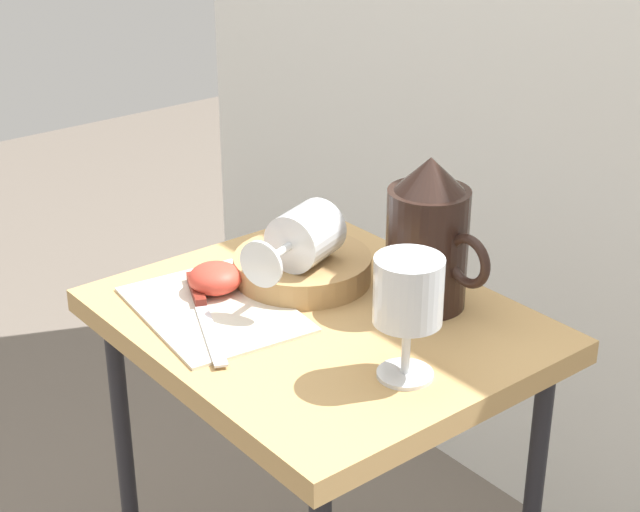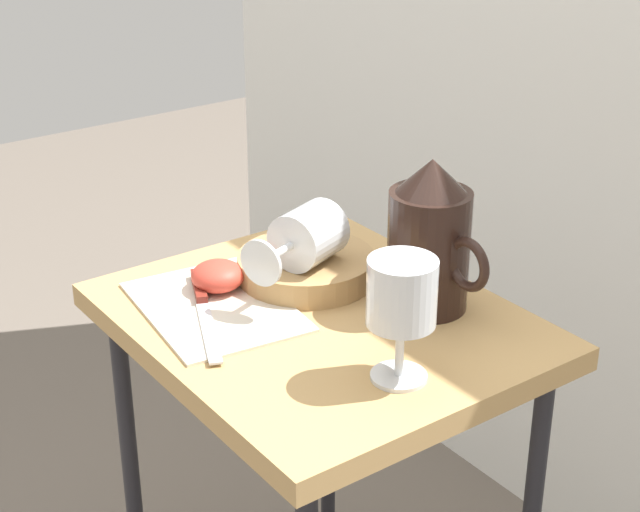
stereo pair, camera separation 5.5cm
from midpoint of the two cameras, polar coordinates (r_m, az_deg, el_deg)
The scene contains 8 objects.
table at distance 1.30m, azimuth 1.23°, elevation -6.51°, with size 0.52×0.43×0.71m.
linen_napkin at distance 1.27m, azimuth -4.72°, elevation -2.89°, with size 0.24×0.17×0.00m, color beige.
basket_tray at distance 1.34m, azimuth 0.40°, elevation -0.65°, with size 0.18×0.18×0.04m, color #AD8451.
pitcher at distance 1.25m, azimuth 7.46°, elevation 0.41°, with size 0.15×0.10×0.20m.
wine_glass_upright at distance 1.08m, azimuth 6.10°, elevation -2.47°, with size 0.08×0.08×0.14m.
wine_glass_tipped_near at distance 1.29m, azimuth 0.46°, elevation 1.10°, with size 0.11×0.16×0.08m.
apple_half_left at distance 1.30m, azimuth -4.59°, elevation -1.14°, with size 0.07×0.07×0.04m, color #CC3D2D.
knife at distance 1.27m, azimuth -5.46°, elevation -2.56°, with size 0.22×0.11×0.01m.
Camera 2 is at (0.90, -0.65, 1.30)m, focal length 56.54 mm.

